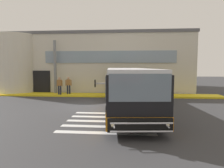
# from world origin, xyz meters

# --- Properties ---
(ground_plane) EXTENTS (80.00, 90.00, 0.02)m
(ground_plane) POSITION_xyz_m (0.00, 0.00, -0.01)
(ground_plane) COLOR #353538
(ground_plane) RESTS_ON ground
(bay_paint_stripes) EXTENTS (4.40, 3.96, 0.01)m
(bay_paint_stripes) POSITION_xyz_m (2.00, -4.20, 0.00)
(bay_paint_stripes) COLOR silver
(bay_paint_stripes) RESTS_ON ground
(terminal_building) EXTENTS (21.05, 13.80, 6.49)m
(terminal_building) POSITION_xyz_m (-0.68, 11.59, 3.23)
(terminal_building) COLOR beige
(terminal_building) RESTS_ON ground
(boarding_curb) EXTENTS (23.25, 2.00, 0.15)m
(boarding_curb) POSITION_xyz_m (0.00, 4.80, 0.07)
(boarding_curb) COLOR yellow
(boarding_curb) RESTS_ON ground
(entry_support_column) EXTENTS (0.28, 0.28, 5.29)m
(entry_support_column) POSITION_xyz_m (-4.43, 5.40, 2.79)
(entry_support_column) COLOR slate
(entry_support_column) RESTS_ON boarding_curb
(bus_main_foreground) EXTENTS (3.71, 11.95, 2.70)m
(bus_main_foreground) POSITION_xyz_m (2.87, -1.17, 1.33)
(bus_main_foreground) COLOR black
(bus_main_foreground) RESTS_ON ground
(passenger_near_column) EXTENTS (0.59, 0.27, 1.68)m
(passenger_near_column) POSITION_xyz_m (-3.63, 4.33, 1.08)
(passenger_near_column) COLOR #1E2338
(passenger_near_column) RESTS_ON boarding_curb
(passenger_by_doorway) EXTENTS (0.57, 0.45, 1.68)m
(passenger_by_doorway) POSITION_xyz_m (-2.93, 4.90, 1.11)
(passenger_by_doorway) COLOR #1E2338
(passenger_by_doorway) RESTS_ON boarding_curb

